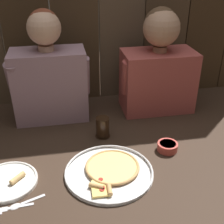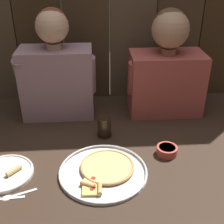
{
  "view_description": "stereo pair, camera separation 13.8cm",
  "coord_description": "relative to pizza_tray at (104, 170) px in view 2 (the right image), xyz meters",
  "views": [
    {
      "loc": [
        -0.24,
        -1.09,
        0.85
      ],
      "look_at": [
        -0.02,
        0.1,
        0.18
      ],
      "focal_mm": 47.3,
      "sensor_mm": 36.0,
      "label": 1
    },
    {
      "loc": [
        -0.1,
        -1.11,
        0.85
      ],
      "look_at": [
        -0.02,
        0.1,
        0.18
      ],
      "focal_mm": 47.3,
      "sensor_mm": 36.0,
      "label": 2
    }
  ],
  "objects": [
    {
      "name": "ground_plane",
      "position": [
        0.07,
        0.11,
        -0.01
      ],
      "size": [
        3.2,
        3.2,
        0.0
      ],
      "primitive_type": "plane",
      "color": "#332319"
    },
    {
      "name": "pizza_tray",
      "position": [
        0.0,
        0.0,
        0.0
      ],
      "size": [
        0.38,
        0.38,
        0.03
      ],
      "color": "silver",
      "rests_on": "ground"
    },
    {
      "name": "dinner_plate",
      "position": [
        -0.43,
        0.01,
        -0.0
      ],
      "size": [
        0.25,
        0.25,
        0.03
      ],
      "color": "white",
      "rests_on": "ground"
    },
    {
      "name": "drinking_glass",
      "position": [
        0.01,
        0.29,
        0.04
      ],
      "size": [
        0.08,
        0.08,
        0.11
      ],
      "color": "black",
      "rests_on": "ground"
    },
    {
      "name": "dipping_bowl",
      "position": [
        0.3,
        0.11,
        0.01
      ],
      "size": [
        0.1,
        0.1,
        0.04
      ],
      "color": "#CC4C42",
      "rests_on": "ground"
    },
    {
      "name": "table_knife",
      "position": [
        -0.4,
        -0.13,
        -0.01
      ],
      "size": [
        0.16,
        0.03,
        0.01
      ],
      "color": "silver",
      "rests_on": "ground"
    },
    {
      "name": "table_spoon",
      "position": [
        -0.36,
        -0.12,
        -0.01
      ],
      "size": [
        0.14,
        0.07,
        0.01
      ],
      "color": "silver",
      "rests_on": "ground"
    },
    {
      "name": "diner_left",
      "position": [
        -0.24,
        0.54,
        0.26
      ],
      "size": [
        0.43,
        0.21,
        0.6
      ],
      "color": "gray",
      "rests_on": "ground"
    },
    {
      "name": "diner_right",
      "position": [
        0.38,
        0.54,
        0.26
      ],
      "size": [
        0.44,
        0.23,
        0.59
      ],
      "color": "#AD4C47",
      "rests_on": "ground"
    }
  ]
}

